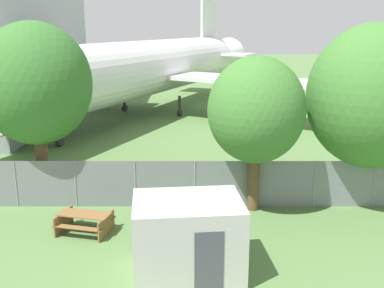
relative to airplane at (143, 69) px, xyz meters
name	(u,v)px	position (x,y,z in m)	size (l,w,h in m)	color
perimeter_fence	(135,184)	(1.69, -20.23, -2.99)	(56.07, 0.07, 2.05)	gray
airplane	(143,69)	(0.00, 0.00, 0.00)	(32.91, 41.29, 13.34)	white
portable_cabin	(187,237)	(3.97, -25.57, -2.81)	(3.55, 2.76, 2.41)	silver
picnic_bench_near_cabin	(84,221)	(0.06, -22.75, -3.53)	(2.22, 1.81, 0.76)	brown
tree_near_hangar	(373,97)	(11.61, -19.84, 0.69)	(5.47, 5.47, 7.73)	brown
tree_left_of_cabin	(35,84)	(-2.60, -19.09, 1.11)	(4.79, 4.79, 7.79)	brown
tree_far_right	(256,111)	(6.68, -20.53, 0.24)	(3.94, 3.94, 6.45)	brown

